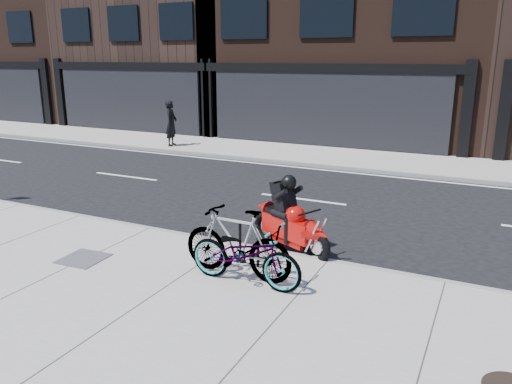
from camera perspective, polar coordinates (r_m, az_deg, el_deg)
The scene contains 11 objects.
ground at distance 11.61m, azimuth 1.82°, elevation -3.30°, with size 120.00×120.00×0.00m, color black.
sidewalk_near at distance 7.67m, azimuth -14.18°, elevation -13.45°, with size 60.00×6.00×0.13m, color gray.
sidewalk_far at distance 18.71m, azimuth 11.65°, elevation 3.74°, with size 60.00×3.50×0.13m, color gray.
building_west at distance 36.25m, azimuth -22.34°, elevation 18.99°, with size 10.00×10.00×13.50m, color black.
building_midwest at distance 29.67m, azimuth -8.32°, elevation 19.54°, with size 10.00×10.00×12.00m, color black.
bike_rack at distance 8.77m, azimuth -0.82°, elevation -5.49°, with size 0.45×0.14×0.77m.
bicycle_front at distance 8.02m, azimuth -1.24°, elevation -7.08°, with size 0.68×1.96×1.03m, color gray.
bicycle_rear at distance 8.26m, azimuth -2.20°, elevation -5.79°, with size 0.56×1.99×1.20m, color gray.
motorcycle at distance 9.54m, azimuth 4.27°, elevation -3.51°, with size 1.95×1.14×1.55m.
pedestrian at distance 20.87m, azimuth -9.67°, elevation 7.75°, with size 0.67×0.44×1.84m, color black.
utility_grate at distance 9.67m, azimuth -19.12°, elevation -7.19°, with size 0.75×0.75×0.01m, color #434345.
Camera 1 is at (4.50, -10.05, 3.68)m, focal length 35.00 mm.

